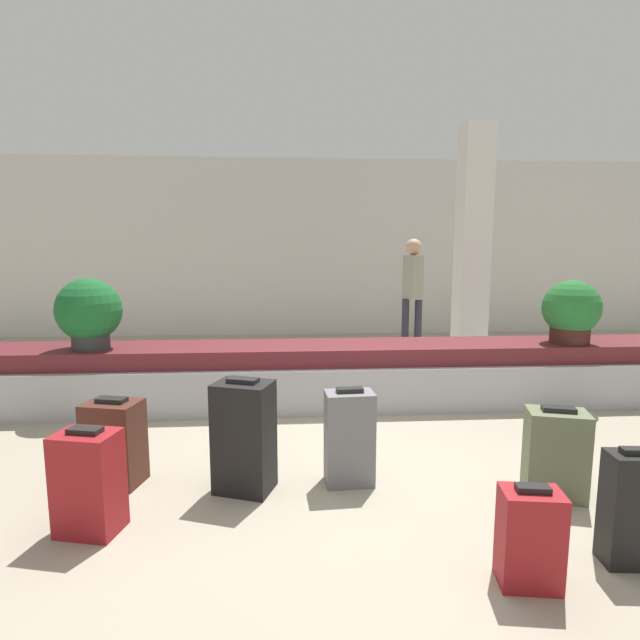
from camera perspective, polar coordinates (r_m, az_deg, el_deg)
The scene contains 14 objects.
ground_plane at distance 3.72m, azimuth 1.84°, elevation -17.29°, with size 18.00×18.00×0.00m, color #9E937F.
back_wall at distance 9.27m, azimuth -1.84°, elevation 8.21°, with size 18.00×0.06×3.20m.
carousel at distance 5.17m, azimuth -0.00°, elevation -6.36°, with size 8.57×0.86×0.63m.
pillar at distance 7.06m, azimuth 17.01°, elevation 7.86°, with size 0.39×0.39×3.20m.
suitcase_0 at distance 3.76m, azimuth -22.45°, elevation -12.83°, with size 0.41×0.34×0.61m.
suitcase_1 at distance 3.11m, azimuth 31.90°, elevation -17.84°, with size 0.26×0.19×0.62m.
suitcase_2 at distance 2.77m, azimuth 22.86°, elevation -21.94°, with size 0.31×0.23×0.50m.
suitcase_3 at distance 3.41m, azimuth -8.67°, elevation -13.01°, with size 0.43×0.38×0.77m.
suitcase_4 at distance 3.48m, azimuth 3.37°, elevation -13.27°, with size 0.34×0.23×0.67m.
suitcase_5 at distance 3.22m, azimuth -24.93°, elevation -16.46°, with size 0.38×0.31×0.61m.
suitcase_6 at distance 3.66m, azimuth 25.33°, elevation -13.63°, with size 0.42×0.34×0.60m.
potted_plant_0 at distance 5.71m, azimuth 26.78°, elevation 0.87°, with size 0.57×0.57×0.65m.
potted_plant_1 at distance 5.29m, azimuth -24.89°, elevation 0.76°, with size 0.61×0.61×0.69m.
traveler_0 at distance 7.70m, azimuth 10.54°, elevation 3.96°, with size 0.31×0.36×1.74m.
Camera 1 is at (-0.34, -3.34, 1.60)m, focal length 28.00 mm.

